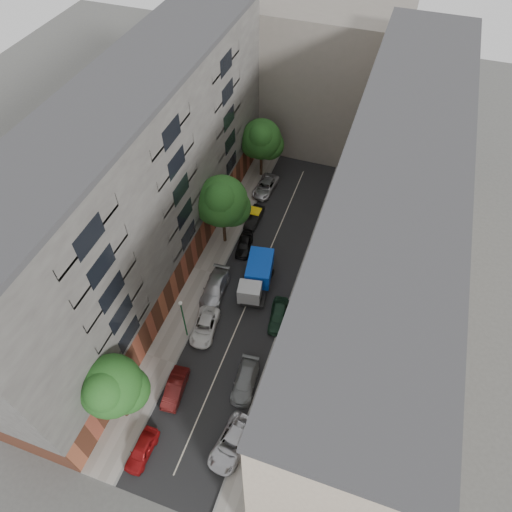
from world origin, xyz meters
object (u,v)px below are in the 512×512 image
at_px(tree_near, 112,388).
at_px(tree_mid, 223,203).
at_px(car_left_1, 175,388).
at_px(car_left_2, 205,327).
at_px(car_left_0, 142,450).
at_px(tree_far, 262,141).
at_px(pedestrian, 318,241).
at_px(lamp_post, 183,315).
at_px(car_left_3, 215,288).
at_px(car_left_6, 265,186).
at_px(car_left_4, 244,245).
at_px(tarp_truck, 257,276).
at_px(car_right_1, 245,381).
at_px(car_left_5, 254,217).
at_px(car_right_2, 279,315).
at_px(car_right_0, 232,443).

xyz_separation_m(tree_near, tree_mid, (0.60, 21.49, 0.43)).
bearing_deg(car_left_1, car_left_2, 84.08).
bearing_deg(car_left_0, tree_far, 94.37).
bearing_deg(pedestrian, lamp_post, 39.31).
height_order(car_left_3, car_left_6, car_left_3).
bearing_deg(car_left_0, car_left_4, 90.68).
xyz_separation_m(car_left_3, tree_mid, (-1.57, 6.92, 5.27)).
bearing_deg(car_left_2, car_left_0, -98.77).
bearing_deg(car_left_1, tree_mid, 91.52).
bearing_deg(car_left_1, pedestrian, 63.76).
distance_m(car_left_1, tree_far, 30.99).
relative_size(tree_mid, tree_far, 1.11).
height_order(car_left_0, car_left_4, car_left_4).
distance_m(tree_near, lamp_post, 9.23).
bearing_deg(tree_near, tarp_truck, 70.48).
relative_size(car_right_1, tree_near, 0.56).
relative_size(tree_near, tree_far, 1.02).
xyz_separation_m(car_left_1, car_left_5, (-0.37, 22.40, -0.03)).
relative_size(car_right_1, car_right_2, 1.07).
height_order(tree_far, lamp_post, tree_far).
distance_m(car_left_6, pedestrian, 11.16).
height_order(car_left_6, tree_mid, tree_mid).
bearing_deg(tree_far, tarp_truck, -73.13).
bearing_deg(car_right_2, pedestrian, 74.69).
bearing_deg(car_left_6, tarp_truck, -71.64).
distance_m(car_left_1, car_left_4, 17.88).
distance_m(car_left_6, tree_far, 5.61).
bearing_deg(car_left_1, car_left_3, 88.17).
relative_size(car_left_0, tree_far, 0.47).
bearing_deg(lamp_post, car_left_6, 88.47).
relative_size(tarp_truck, tree_mid, 0.72).
height_order(tree_mid, pedestrian, tree_mid).
bearing_deg(car_right_2, car_left_6, 103.52).
relative_size(car_left_0, lamp_post, 0.68).
distance_m(car_right_1, pedestrian, 18.28).
bearing_deg(car_left_5, lamp_post, -93.16).
xyz_separation_m(car_left_1, car_left_3, (-0.80, 11.20, 0.08)).
bearing_deg(lamp_post, car_right_2, 30.57).
distance_m(car_left_0, pedestrian, 27.53).
distance_m(car_left_2, car_right_0, 11.38).
bearing_deg(car_left_6, tree_near, -90.26).
height_order(car_right_2, tree_far, tree_far).
bearing_deg(car_right_1, car_left_1, -160.84).
xyz_separation_m(tree_far, pedestrian, (9.86, -9.79, -4.48)).
xyz_separation_m(car_left_4, pedestrian, (7.69, 2.87, 0.34)).
relative_size(car_left_5, pedestrian, 2.32).
distance_m(car_left_1, car_left_6, 28.01).
bearing_deg(car_left_4, tarp_truck, -64.29).
xyz_separation_m(car_left_6, car_right_1, (6.40, -25.40, -0.01)).
bearing_deg(pedestrian, car_left_3, 28.50).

